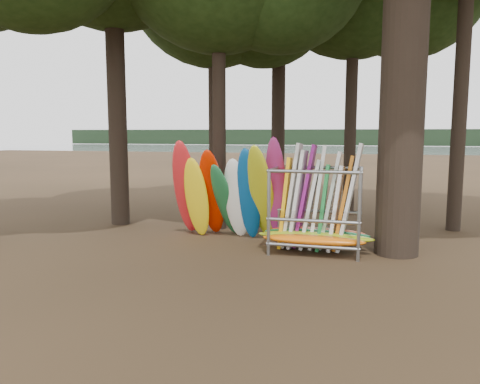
# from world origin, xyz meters

# --- Properties ---
(ground) EXTENTS (120.00, 120.00, 0.00)m
(ground) POSITION_xyz_m (0.00, 0.00, 0.00)
(ground) COLOR #47331E
(ground) RESTS_ON ground
(lake) EXTENTS (160.00, 160.00, 0.00)m
(lake) POSITION_xyz_m (0.00, 60.00, 0.00)
(lake) COLOR gray
(lake) RESTS_ON ground
(far_shore) EXTENTS (160.00, 4.00, 4.00)m
(far_shore) POSITION_xyz_m (0.00, 110.00, 2.00)
(far_shore) COLOR black
(far_shore) RESTS_ON ground
(kayak_row) EXTENTS (3.58, 2.21, 3.16)m
(kayak_row) POSITION_xyz_m (-0.68, 1.38, 1.34)
(kayak_row) COLOR red
(kayak_row) RESTS_ON ground
(storage_rack) EXTENTS (3.05, 1.56, 2.90)m
(storage_rack) POSITION_xyz_m (1.98, 0.63, 1.05)
(storage_rack) COLOR gray
(storage_rack) RESTS_ON ground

